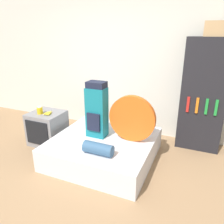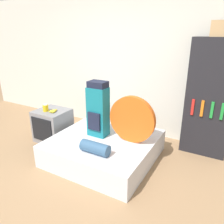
{
  "view_description": "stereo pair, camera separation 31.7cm",
  "coord_description": "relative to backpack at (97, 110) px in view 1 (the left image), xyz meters",
  "views": [
    {
      "loc": [
        1.49,
        -1.89,
        1.89
      ],
      "look_at": [
        0.32,
        0.85,
        0.8
      ],
      "focal_mm": 35.0,
      "sensor_mm": 36.0,
      "label": 1
    },
    {
      "loc": [
        1.78,
        -1.75,
        1.89
      ],
      "look_at": [
        0.32,
        0.85,
        0.8
      ],
      "focal_mm": 35.0,
      "sensor_mm": 36.0,
      "label": 2
    }
  ],
  "objects": [
    {
      "name": "wall_back",
      "position": [
        -0.05,
        1.16,
        0.53
      ],
      "size": [
        8.0,
        0.05,
        2.6
      ],
      "color": "silver",
      "rests_on": "ground_plane"
    },
    {
      "name": "bed",
      "position": [
        0.14,
        -0.05,
        -0.59
      ],
      "size": [
        1.51,
        1.48,
        0.35
      ],
      "color": "silver",
      "rests_on": "ground_plane"
    },
    {
      "name": "canister",
      "position": [
        -1.06,
        -0.05,
        -0.13
      ],
      "size": [
        0.1,
        0.1,
        0.13
      ],
      "color": "gold",
      "rests_on": "television"
    },
    {
      "name": "banana_bunch",
      "position": [
        -0.92,
        -0.01,
        -0.17
      ],
      "size": [
        0.13,
        0.17,
        0.04
      ],
      "color": "yellow",
      "rests_on": "television"
    },
    {
      "name": "cardboard_box",
      "position": [
        1.49,
        0.92,
        1.17
      ],
      "size": [
        0.3,
        0.25,
        0.22
      ],
      "color": "tan",
      "rests_on": "bookshelf"
    },
    {
      "name": "backpack",
      "position": [
        0.0,
        0.0,
        0.0
      ],
      "size": [
        0.3,
        0.24,
        0.86
      ],
      "color": "#14707F",
      "rests_on": "bed"
    },
    {
      "name": "bookshelf",
      "position": [
        1.47,
        0.92,
        0.15
      ],
      "size": [
        0.69,
        0.34,
        1.83
      ],
      "color": "black",
      "rests_on": "ground_plane"
    },
    {
      "name": "television",
      "position": [
        -1.0,
        0.02,
        -0.48
      ],
      "size": [
        0.56,
        0.54,
        0.58
      ],
      "color": "gray",
      "rests_on": "ground_plane"
    },
    {
      "name": "tent_bag",
      "position": [
        0.55,
        0.06,
        -0.07
      ],
      "size": [
        0.7,
        0.08,
        0.7
      ],
      "color": "#E05B19",
      "rests_on": "bed"
    },
    {
      "name": "ground_plane",
      "position": [
        -0.05,
        -0.9,
        -0.77
      ],
      "size": [
        16.0,
        16.0,
        0.0
      ],
      "primitive_type": "plane",
      "color": "#997551"
    },
    {
      "name": "sleeping_roll",
      "position": [
        0.27,
        -0.5,
        -0.34
      ],
      "size": [
        0.41,
        0.16,
        0.16
      ],
      "color": "#33567A",
      "rests_on": "bed"
    }
  ]
}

